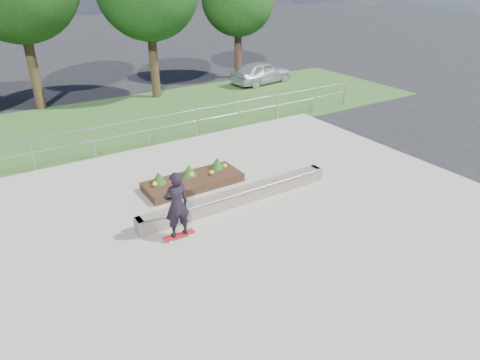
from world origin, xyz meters
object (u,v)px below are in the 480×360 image
at_px(parked_car, 261,72).
at_px(grind_ledge, 238,197).
at_px(planter_bed, 192,179).
at_px(skateboarder, 177,205).

bearing_deg(parked_car, grind_ledge, 135.11).
bearing_deg(grind_ledge, planter_bed, 108.46).
distance_m(planter_bed, skateboarder, 2.97).
bearing_deg(skateboarder, grind_ledge, 17.38).
distance_m(grind_ledge, skateboarder, 2.38).
bearing_deg(skateboarder, parked_car, 47.71).
xyz_separation_m(planter_bed, skateboarder, (-1.59, -2.40, 0.74)).
relative_size(grind_ledge, parked_car, 1.58).
distance_m(skateboarder, parked_car, 16.31).
xyz_separation_m(grind_ledge, parked_car, (8.81, 11.38, 0.38)).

